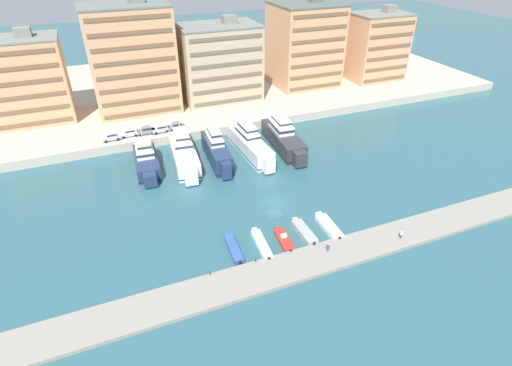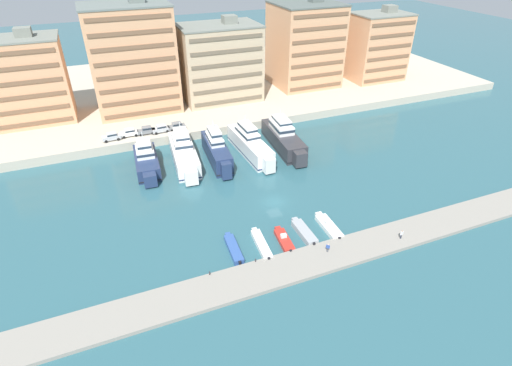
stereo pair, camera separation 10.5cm
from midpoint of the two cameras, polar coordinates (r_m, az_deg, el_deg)
name	(u,v)px [view 1 (the left image)]	position (r m, az deg, el deg)	size (l,w,h in m)	color
ground_plane	(275,202)	(74.36, 2.65, -2.76)	(400.00, 400.00, 0.00)	#2D5B66
quay_promenade	(188,87)	(130.68, -9.69, 13.31)	(180.00, 70.00, 2.13)	#BCB29E
pier_dock	(320,259)	(62.80, 9.05, -10.64)	(120.00, 6.13, 0.62)	gray
yacht_navy_far_left	(146,160)	(86.72, -15.44, 3.17)	(5.42, 15.76, 7.78)	navy
yacht_white_left	(184,152)	(87.57, -10.34, 4.37)	(6.23, 20.63, 8.31)	white
yacht_navy_mid_left	(217,150)	(86.87, -5.70, 4.67)	(4.69, 17.64, 8.76)	navy
yacht_white_center_left	(250,144)	(89.57, -0.90, 5.61)	(4.93, 20.35, 8.30)	white
yacht_charcoal_center	(283,137)	(92.56, 3.89, 6.50)	(5.94, 20.57, 8.47)	#333338
motorboat_blue_far_left	(234,248)	(63.67, -3.26, -9.32)	(1.94, 7.43, 0.90)	#33569E
motorboat_white_left	(261,244)	(64.32, 0.72, -8.71)	(2.03, 7.84, 1.47)	white
motorboat_red_mid_left	(284,240)	(65.39, 3.98, -8.07)	(2.25, 6.52, 1.34)	red
motorboat_grey_center_left	(304,232)	(67.00, 6.82, -6.95)	(1.85, 7.30, 1.07)	#9EA3A8
motorboat_white_center	(329,226)	(68.99, 10.28, -6.08)	(2.27, 7.66, 1.38)	white
car_silver_far_left	(111,136)	(97.25, -20.00, 6.28)	(4.20, 2.13, 1.80)	#B7BCC1
car_white_left	(129,132)	(97.95, -17.71, 6.90)	(4.14, 2.00, 1.80)	white
car_grey_mid_left	(146,130)	(97.98, -15.44, 7.29)	(4.11, 1.95, 1.80)	slate
car_silver_center_left	(161,128)	(97.99, -13.50, 7.58)	(4.20, 2.13, 1.80)	#B7BCC1
car_grey_center	(176,126)	(98.59, -11.34, 8.01)	(4.16, 2.05, 1.80)	slate
apartment_block_far_left	(23,81)	(113.25, -30.34, 12.45)	(19.99, 12.45, 22.17)	tan
apartment_block_left	(132,59)	(110.04, -17.31, 16.52)	(21.01, 15.02, 28.18)	tan
apartment_block_mid_left	(220,63)	(114.11, -5.23, 16.72)	(21.24, 13.87, 22.08)	#C6AD89
apartment_block_center_left	(304,45)	(127.15, 6.89, 19.02)	(18.78, 17.39, 25.39)	tan
apartment_block_center	(377,47)	(136.85, 16.84, 18.15)	(16.92, 12.51, 21.87)	tan
pedestrian_near_edge	(328,247)	(63.12, 10.20, -9.00)	(0.47, 0.44, 1.57)	#4C515B
pedestrian_mid_deck	(402,234)	(68.64, 20.06, -6.81)	(0.63, 0.30, 1.65)	#282D3D
bollard_west	(210,273)	(59.38, -6.66, -12.65)	(0.20, 0.20, 0.61)	#2D2D33
bollard_west_mid	(256,260)	(60.93, -0.10, -10.95)	(0.20, 0.20, 0.61)	#2D2D33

